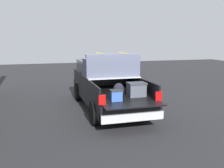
% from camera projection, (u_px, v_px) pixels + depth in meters
% --- Properties ---
extents(ground_plane, '(40.00, 40.00, 0.00)m').
position_uv_depth(ground_plane, '(108.00, 109.00, 10.16)').
color(ground_plane, '#262628').
extents(pickup_truck, '(6.05, 2.06, 2.23)m').
position_uv_depth(pickup_truck, '(106.00, 84.00, 10.32)').
color(pickup_truck, black).
rests_on(pickup_truck, ground_plane).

